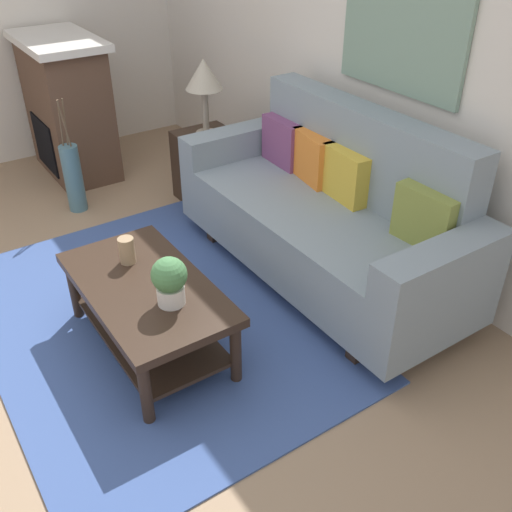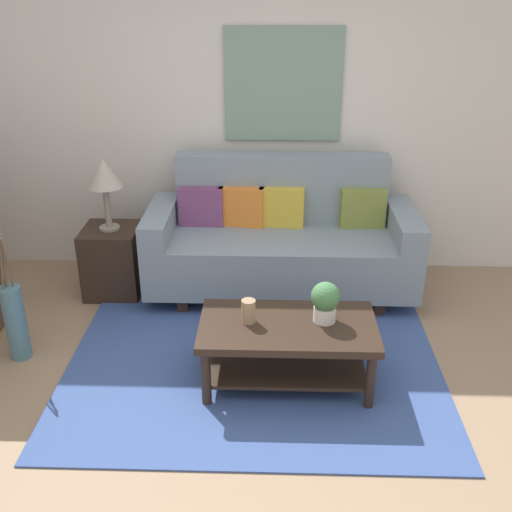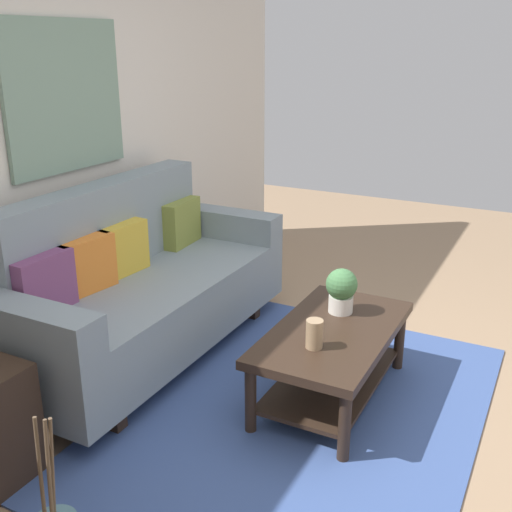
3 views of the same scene
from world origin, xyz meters
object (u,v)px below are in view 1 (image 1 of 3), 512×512
(coffee_table, at_px, (147,301))
(framed_painting, at_px, (405,13))
(tabletop_vase, at_px, (127,250))
(side_table, at_px, (208,167))
(throw_pillow_orange, at_px, (312,158))
(throw_pillow_olive, at_px, (425,218))
(couch, at_px, (327,216))
(potted_plant_tabletop, at_px, (170,280))
(floor_vase, at_px, (74,179))
(throw_pillow_plum, at_px, (283,142))
(fireplace, at_px, (68,107))
(table_lamp, at_px, (204,78))
(throw_pillow_mustard, at_px, (345,175))

(coffee_table, height_order, framed_painting, framed_painting)
(tabletop_vase, xyz_separation_m, side_table, (-1.15, 1.17, -0.23))
(throw_pillow_orange, bearing_deg, throw_pillow_olive, 0.00)
(tabletop_vase, bearing_deg, throw_pillow_olive, 58.02)
(couch, height_order, potted_plant_tabletop, couch)
(coffee_table, distance_m, floor_vase, 1.83)
(throw_pillow_plum, bearing_deg, fireplace, -153.84)
(couch, xyz_separation_m, framed_painting, (0.00, 0.47, 1.16))
(floor_vase, distance_m, framed_painting, 2.69)
(side_table, bearing_deg, table_lamp, 180.00)
(throw_pillow_plum, bearing_deg, side_table, -163.11)
(tabletop_vase, bearing_deg, floor_vase, 172.50)
(fireplace, bearing_deg, potted_plant_tabletop, -8.98)
(coffee_table, bearing_deg, framed_painting, 91.16)
(couch, distance_m, table_lamp, 1.47)
(potted_plant_tabletop, relative_size, fireplace, 0.23)
(coffee_table, height_order, fireplace, fireplace)
(framed_painting, bearing_deg, fireplace, -153.46)
(potted_plant_tabletop, relative_size, floor_vase, 0.49)
(throw_pillow_orange, bearing_deg, fireplace, -157.32)
(side_table, bearing_deg, couch, 3.70)
(side_table, xyz_separation_m, table_lamp, (-0.00, 0.00, 0.71))
(throw_pillow_plum, bearing_deg, floor_vase, -133.97)
(couch, bearing_deg, coffee_table, -88.41)
(couch, relative_size, coffee_table, 1.92)
(tabletop_vase, relative_size, table_lamp, 0.27)
(tabletop_vase, xyz_separation_m, fireplace, (-2.30, 0.47, 0.08))
(throw_pillow_olive, bearing_deg, table_lamp, -173.91)
(couch, distance_m, throw_pillow_olive, 0.71)
(throw_pillow_plum, distance_m, coffee_table, 1.60)
(couch, bearing_deg, throw_pillow_olive, 10.98)
(potted_plant_tabletop, height_order, fireplace, fireplace)
(fireplace, xyz_separation_m, framed_painting, (2.51, 1.25, 1.00))
(couch, relative_size, floor_vase, 3.96)
(throw_pillow_plum, relative_size, side_table, 0.64)
(throw_pillow_mustard, distance_m, potted_plant_tabletop, 1.38)
(throw_pillow_orange, height_order, fireplace, fireplace)
(throw_pillow_olive, bearing_deg, framed_painting, 152.39)
(couch, relative_size, framed_painting, 2.25)
(potted_plant_tabletop, height_order, framed_painting, framed_painting)
(throw_pillow_olive, bearing_deg, throw_pillow_mustard, 180.00)
(throw_pillow_orange, bearing_deg, table_lamp, -168.27)
(couch, bearing_deg, floor_vase, -149.60)
(side_table, xyz_separation_m, framed_painting, (1.36, 0.56, 1.31))
(throw_pillow_plum, xyz_separation_m, floor_vase, (-1.13, -1.17, -0.41))
(couch, distance_m, coffee_table, 1.27)
(throw_pillow_plum, xyz_separation_m, throw_pillow_orange, (0.33, 0.00, 0.00))
(potted_plant_tabletop, relative_size, table_lamp, 0.46)
(couch, xyz_separation_m, floor_vase, (-1.78, -1.05, -0.16))
(throw_pillow_plum, bearing_deg, throw_pillow_orange, 0.00)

